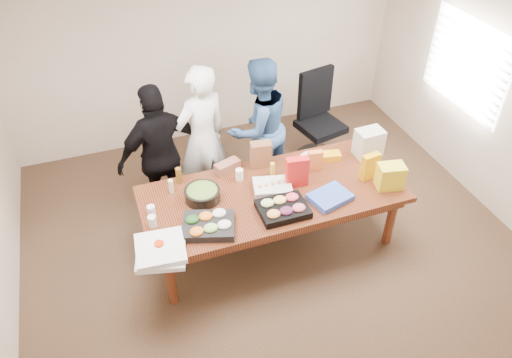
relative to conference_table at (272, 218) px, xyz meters
name	(u,v)px	position (x,y,z in m)	size (l,w,h in m)	color
floor	(271,242)	(0.00, 0.00, -0.39)	(5.50, 5.00, 0.02)	#47301E
ceiling	(278,10)	(0.00, 0.00, 2.33)	(5.50, 5.00, 0.02)	white
wall_back	(207,47)	(0.00, 2.50, 0.98)	(5.50, 0.04, 2.70)	beige
wall_right	(499,99)	(2.75, 0.00, 0.98)	(0.04, 5.00, 2.70)	beige
window_panel	(466,65)	(2.72, 0.60, 1.12)	(0.03, 1.40, 1.10)	white
window_blinds	(463,65)	(2.68, 0.60, 1.12)	(0.04, 1.36, 1.00)	beige
conference_table	(272,218)	(0.00, 0.00, 0.00)	(2.80, 1.20, 0.75)	#4C1C0F
office_chair	(321,123)	(1.18, 1.26, 0.24)	(0.62, 0.62, 1.23)	black
person_center	(202,139)	(-0.51, 0.97, 0.55)	(0.68, 0.44, 1.85)	silver
person_right	(259,127)	(0.22, 1.04, 0.51)	(0.86, 0.67, 1.77)	#2F507F
person_left	(161,155)	(-1.01, 0.90, 0.50)	(1.03, 0.43, 1.75)	black
veggie_tray	(208,226)	(-0.79, -0.30, 0.41)	(0.50, 0.39, 0.08)	black
fruit_tray	(283,209)	(-0.02, -0.32, 0.41)	(0.49, 0.39, 0.08)	black
sheet_cake	(272,187)	(0.01, 0.04, 0.41)	(0.40, 0.30, 0.07)	silver
salad_bowl	(202,194)	(-0.73, 0.15, 0.44)	(0.38, 0.38, 0.12)	black
chip_bag_blue	(330,197)	(0.52, -0.31, 0.41)	(0.41, 0.31, 0.06)	#3451B6
chip_bag_red	(297,172)	(0.28, 0.03, 0.55)	(0.24, 0.10, 0.35)	red
chip_bag_yellow	(370,166)	(1.08, -0.13, 0.53)	(0.20, 0.08, 0.31)	#E19D07
chip_bag_orange	(315,161)	(0.58, 0.21, 0.50)	(0.16, 0.07, 0.25)	orange
mayo_jar	(239,175)	(-0.27, 0.33, 0.44)	(0.08, 0.08, 0.13)	white
mustard_bottle	(272,169)	(0.11, 0.29, 0.45)	(0.05, 0.05, 0.15)	gold
dressing_bottle	(179,176)	(-0.90, 0.49, 0.47)	(0.06, 0.06, 0.19)	brown
ranch_bottle	(171,186)	(-1.02, 0.36, 0.46)	(0.05, 0.05, 0.16)	beige
banana_bunch	(330,156)	(0.84, 0.33, 0.41)	(0.23, 0.14, 0.08)	#F3A210
bread_loaf	(228,167)	(-0.34, 0.52, 0.43)	(0.29, 0.12, 0.11)	brown
kraft_bag	(261,154)	(0.04, 0.49, 0.53)	(0.23, 0.13, 0.30)	brown
red_cup	(160,247)	(-1.30, -0.45, 0.43)	(0.09, 0.09, 0.12)	red
clear_cup_a	(152,221)	(-1.30, -0.08, 0.43)	(0.09, 0.09, 0.12)	white
clear_cup_b	(151,211)	(-1.28, 0.08, 0.43)	(0.08, 0.08, 0.11)	white
pizza_box_lower	(161,253)	(-1.30, -0.49, 0.40)	(0.45, 0.45, 0.05)	white
pizza_box_upper	(160,248)	(-1.30, -0.48, 0.45)	(0.45, 0.45, 0.05)	white
plate_a	(311,157)	(0.65, 0.43, 0.38)	(0.23, 0.23, 0.01)	silver
plate_b	(308,159)	(0.60, 0.40, 0.38)	(0.23, 0.23, 0.01)	silver
dip_bowl_a	(293,163)	(0.39, 0.36, 0.41)	(0.15, 0.15, 0.06)	beige
dip_bowl_b	(201,190)	(-0.73, 0.25, 0.40)	(0.14, 0.14, 0.06)	beige
grocery_bag_white	(369,143)	(1.29, 0.27, 0.54)	(0.31, 0.22, 0.33)	beige
grocery_bag_yellow	(390,176)	(1.21, -0.33, 0.51)	(0.28, 0.19, 0.28)	yellow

